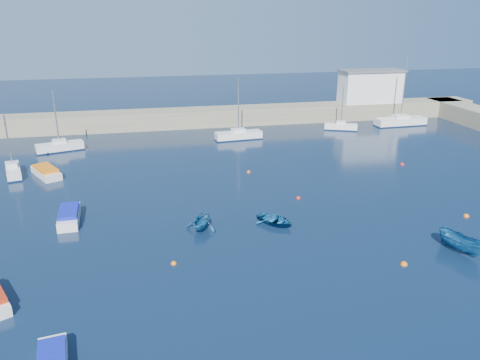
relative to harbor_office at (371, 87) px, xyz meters
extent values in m
plane|color=#0B1C33|center=(-30.00, -46.00, -5.10)|extent=(220.00, 220.00, 0.00)
cube|color=gray|center=(-30.00, 0.00, -3.80)|extent=(96.00, 4.50, 2.60)
cube|color=silver|center=(0.00, 0.00, 0.00)|extent=(10.00, 4.00, 5.00)
cube|color=silver|center=(-51.26, -19.79, -4.59)|extent=(2.58, 5.06, 1.03)
cylinder|color=#B7BABC|center=(-51.26, -19.79, -1.27)|extent=(0.16, 0.16, 5.60)
cube|color=silver|center=(-47.74, -10.75, -4.55)|extent=(5.91, 3.21, 1.09)
cylinder|color=#B7BABC|center=(-47.74, -10.75, -0.73)|extent=(0.16, 0.16, 6.55)
cube|color=silver|center=(-24.35, -9.65, -4.56)|extent=(6.60, 2.41, 1.08)
cylinder|color=#B7BABC|center=(-24.35, -9.65, -0.30)|extent=(0.16, 0.16, 7.43)
cube|color=silver|center=(-8.16, -7.40, -4.63)|extent=(4.96, 3.13, 0.95)
cylinder|color=#B7BABC|center=(-8.16, -7.40, -1.38)|extent=(0.14, 0.14, 5.54)
cube|color=silver|center=(2.17, -6.51, -4.50)|extent=(8.15, 2.54, 1.20)
cylinder|color=#B7BABC|center=(2.17, -6.51, 0.74)|extent=(0.17, 0.17, 9.28)
cube|color=silver|center=(-43.88, -33.50, -4.70)|extent=(1.78, 4.58, 0.81)
cube|color=#0D1A99|center=(-43.88, -33.50, -4.14)|extent=(1.65, 3.45, 0.30)
cube|color=silver|center=(-47.79, -20.69, -4.73)|extent=(3.81, 5.18, 0.74)
cube|color=orange|center=(-47.79, -20.69, -4.22)|extent=(3.16, 4.04, 0.28)
cube|color=#0D1A99|center=(-42.47, -51.69, -4.30)|extent=(1.72, 3.11, 0.25)
imported|color=navy|center=(-27.18, -37.62, -4.76)|extent=(3.93, 4.08, 0.69)
imported|color=navy|center=(-33.26, -37.34, -4.33)|extent=(3.66, 3.81, 1.54)
imported|color=navy|center=(-15.36, -45.16, -4.38)|extent=(2.49, 3.96, 1.43)
sphere|color=#D75F0B|center=(-35.93, -42.47, -5.10)|extent=(0.42, 0.42, 0.42)
sphere|color=red|center=(-23.43, -32.58, -5.10)|extent=(0.44, 0.44, 0.44)
sphere|color=#D75F0B|center=(-10.69, -39.62, -5.10)|extent=(0.49, 0.49, 0.49)
sphere|color=#D75F0B|center=(-26.26, -24.03, -5.10)|extent=(0.43, 0.43, 0.43)
sphere|color=red|center=(-8.24, -25.08, -5.10)|extent=(0.46, 0.46, 0.46)
sphere|color=#D75F0B|center=(-20.32, -45.95, -5.10)|extent=(0.50, 0.50, 0.50)
camera|label=1|loc=(-37.47, -71.48, 11.25)|focal=35.00mm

